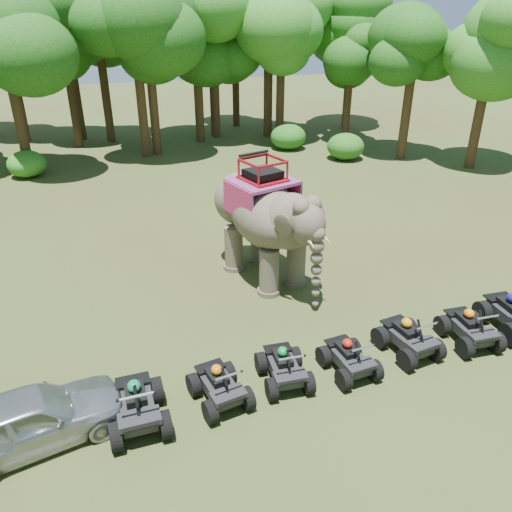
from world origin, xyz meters
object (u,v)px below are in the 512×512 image
object	(u,v)px
atv_1	(219,381)
atv_2	(284,363)
atv_5	(471,324)
parked_car	(30,419)
atv_3	(349,354)
atv_0	(136,400)
atv_4	(409,334)
elephant	(264,220)

from	to	relation	value
atv_1	atv_2	distance (m)	1.70
atv_5	atv_1	bearing A→B (deg)	-175.45
parked_car	atv_3	xyz separation A→B (m)	(7.55, -0.12, -0.10)
atv_1	atv_2	world-z (taller)	atv_1
atv_0	atv_4	world-z (taller)	atv_0
atv_1	atv_2	size ratio (longest dim) A/B	1.00
elephant	atv_4	distance (m)	5.99
parked_car	atv_5	bearing A→B (deg)	-101.72
parked_car	atv_5	size ratio (longest dim) A/B	2.39
atv_4	atv_5	world-z (taller)	atv_4
atv_3	elephant	bearing A→B (deg)	89.43
atv_0	atv_3	size ratio (longest dim) A/B	1.16
elephant	atv_3	size ratio (longest dim) A/B	3.30
atv_1	atv_4	bearing A→B (deg)	-7.19
atv_0	atv_2	xyz separation A→B (m)	(3.63, 0.23, -0.08)
atv_3	atv_4	xyz separation A→B (m)	(1.90, 0.20, 0.05)
parked_car	atv_4	xyz separation A→B (m)	(9.45, 0.08, -0.05)
atv_4	atv_1	bearing A→B (deg)	174.91
atv_2	atv_1	bearing A→B (deg)	-170.62
atv_0	atv_3	distance (m)	5.35
atv_3	atv_4	size ratio (longest dim) A/B	0.92
atv_0	atv_1	world-z (taller)	atv_0
atv_1	atv_3	world-z (taller)	atv_1
parked_car	atv_2	bearing A→B (deg)	-100.63
elephant	atv_3	world-z (taller)	elephant
atv_1	atv_5	world-z (taller)	atv_5
atv_3	atv_4	bearing A→B (deg)	2.17
atv_2	parked_car	bearing A→B (deg)	-174.66
atv_0	atv_2	distance (m)	3.64
elephant	atv_0	bearing A→B (deg)	-147.92
atv_0	atv_4	bearing A→B (deg)	1.86
atv_3	atv_5	xyz separation A→B (m)	(3.78, 0.04, 0.04)
atv_4	atv_5	bearing A→B (deg)	-11.66
elephant	atv_0	xyz separation A→B (m)	(-5.02, -5.59, -1.46)
atv_1	atv_4	distance (m)	5.32
atv_4	elephant	bearing A→B (deg)	105.89
parked_car	atv_4	distance (m)	9.45
atv_3	atv_1	bearing A→B (deg)	175.23
atv_3	atv_0	bearing A→B (deg)	176.52
atv_5	atv_4	bearing A→B (deg)	179.70
atv_1	atv_3	bearing A→B (deg)	-9.69
atv_0	atv_3	xyz separation A→B (m)	(5.35, 0.04, -0.09)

